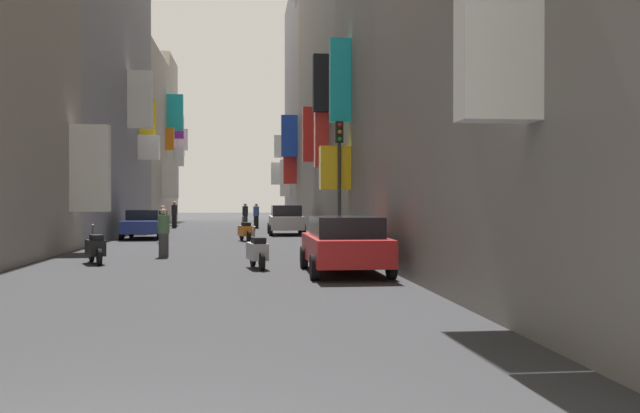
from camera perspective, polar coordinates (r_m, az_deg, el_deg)
name	(u,v)px	position (r m, az deg, el deg)	size (l,w,h in m)	color
ground_plane	(220,237)	(34.50, -8.40, -2.56)	(140.00, 140.00, 0.00)	#2D2D30
building_left_mid_a	(67,90)	(38.27, -20.49, 9.18)	(7.29, 19.54, 15.27)	gray
building_left_mid_b	(121,139)	(53.12, -16.37, 5.47)	(7.29, 11.31, 12.92)	#B2A899
building_left_mid_c	(140,140)	(62.02, -14.91, 5.42)	(7.02, 6.68, 14.36)	#B2A899
building_right_mid_a	(434,9)	(25.54, 9.59, 16.08)	(7.08, 8.70, 17.42)	slate
building_right_mid_b	(365,41)	(39.36, 3.83, 13.71)	(6.72, 19.43, 21.68)	slate
building_right_mid_c	(337,116)	(49.85, 1.47, 7.60)	(7.16, 3.13, 16.07)	gray
building_right_far	(324,108)	(58.43, 0.38, 8.24)	(7.36, 13.85, 19.44)	gray
parked_car_silver	(286,220)	(36.59, -2.88, -1.10)	(1.90, 3.90, 1.59)	#B7B7BC
parked_car_blue	(145,223)	(34.01, -14.49, -1.37)	(1.90, 4.10, 1.39)	navy
parked_car_red	(345,243)	(17.05, 2.09, -3.12)	(1.99, 4.18, 1.44)	#B21E1E
scooter_silver	(257,251)	(18.45, -5.29, -3.78)	(0.61, 1.82, 1.13)	#ADADB2
scooter_black	(95,248)	(20.83, -18.35, -3.31)	(0.80, 1.75, 1.13)	black
scooter_orange	(245,231)	(30.99, -6.31, -2.05)	(0.68, 1.78, 1.13)	orange
pedestrian_crossing	(174,215)	(46.52, -12.14, -0.67)	(0.45, 0.45, 1.78)	black
pedestrian_near_left	(163,224)	(30.88, -13.06, -1.44)	(0.52, 0.52, 1.61)	#252525
pedestrian_near_right	(256,216)	(45.17, -5.38, -0.78)	(0.48, 0.48, 1.67)	black
pedestrian_mid_street	(164,233)	(22.74, -13.00, -2.18)	(0.44, 0.44, 1.57)	#3E3E3E
pedestrian_far_away	(245,215)	(45.97, -6.30, -0.75)	(0.52, 0.52, 1.68)	#2E2E2E
traffic_light_near_corner	(339,164)	(23.96, 1.63, 3.58)	(0.26, 0.34, 4.62)	#2D2D2D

